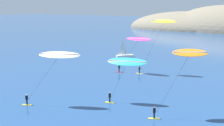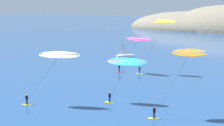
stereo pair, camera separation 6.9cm
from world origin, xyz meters
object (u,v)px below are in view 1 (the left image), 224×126
Objects in this scene: sailboat_near at (126,55)px; kitesurfer_orange at (187,58)px; kitesurfer_white at (57,58)px; kitesurfer_cyan at (126,64)px; kitesurfer_yellow at (162,25)px; kitesurfer_magenta at (137,41)px.

kitesurfer_orange reaches higher than sailboat_near.
kitesurfer_white is at bearing -77.16° from sailboat_near.
kitesurfer_cyan is 19.79m from kitesurfer_yellow.
sailboat_near is at bearing 126.62° from kitesurfer_orange.
kitesurfer_orange is at bearing -8.56° from kitesurfer_cyan.
kitesurfer_yellow is at bearing 18.22° from kitesurfer_magenta.
kitesurfer_white is 1.09× the size of kitesurfer_magenta.
kitesurfer_orange is at bearing -51.03° from kitesurfer_magenta.
kitesurfer_cyan is 0.88× the size of kitesurfer_magenta.
kitesurfer_orange is (17.19, 4.52, 0.86)m from kitesurfer_white.
kitesurfer_yellow is 1.26× the size of kitesurfer_orange.
kitesurfer_orange is 1.15× the size of kitesurfer_magenta.
sailboat_near is 0.70× the size of kitesurfer_magenta.
kitesurfer_yellow is 23.32m from kitesurfer_orange.
kitesurfer_cyan is (8.00, 5.90, -1.15)m from kitesurfer_white.
kitesurfer_cyan is 18.75m from kitesurfer_magenta.
sailboat_near is at bearing 102.84° from kitesurfer_white.
kitesurfer_cyan is 0.60× the size of kitesurfer_yellow.
kitesurfer_cyan is at bearing -63.30° from sailboat_near.
sailboat_near is 44.68m from kitesurfer_orange.
kitesurfer_orange is 24.52m from kitesurfer_magenta.
kitesurfer_white is 1.24× the size of kitesurfer_cyan.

